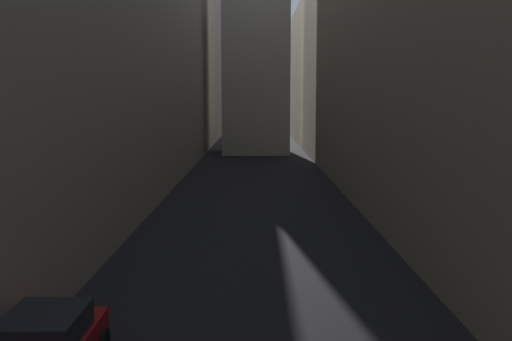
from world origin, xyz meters
name	(u,v)px	position (x,y,z in m)	size (l,w,h in m)	color
ground_plane	(256,184)	(0.00, 48.00, 0.00)	(264.00, 264.00, 0.00)	black
building_block_left	(100,30)	(-11.12, 50.00, 10.80)	(11.25, 108.00, 21.61)	gray
building_block_right	(438,54)	(12.96, 50.00, 9.11)	(14.91, 108.00, 18.22)	gray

